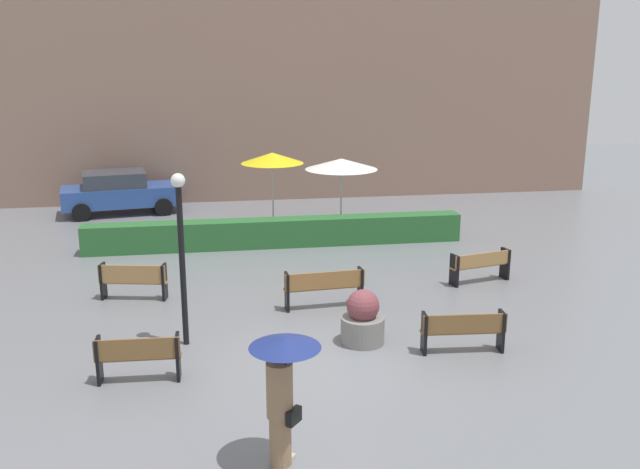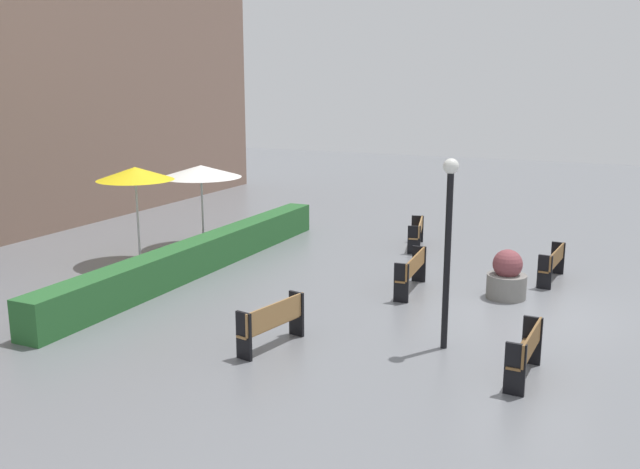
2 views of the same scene
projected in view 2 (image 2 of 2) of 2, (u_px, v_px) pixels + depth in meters
name	position (u px, v px, depth m)	size (l,w,h in m)	color
ground_plane	(534.00, 315.00, 14.66)	(60.00, 60.00, 0.00)	slate
bench_near_right	(553.00, 262.00, 17.04)	(1.69, 0.46, 0.83)	brown
bench_mid_center	(412.00, 269.00, 16.18)	(1.89, 0.46, 0.90)	olive
bench_near_left	(526.00, 350.00, 11.41)	(1.53, 0.39, 0.87)	brown
bench_far_right	(417.00, 232.00, 20.49)	(1.71, 0.74, 0.82)	#9E7242
bench_far_left	(273.00, 321.00, 12.78)	(1.64, 0.64, 0.88)	#9E7242
planter_pot	(507.00, 277.00, 15.73)	(0.90, 0.90, 1.13)	slate
lamp_post	(448.00, 233.00, 12.39)	(0.28, 0.28, 3.53)	black
patio_umbrella_yellow	(135.00, 174.00, 18.47)	(2.07, 2.07, 2.61)	silver
patio_umbrella_white	(201.00, 171.00, 20.21)	(2.37, 2.37, 2.45)	silver
hedge_strip	(201.00, 255.00, 17.97)	(11.56, 0.70, 0.86)	#28602D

